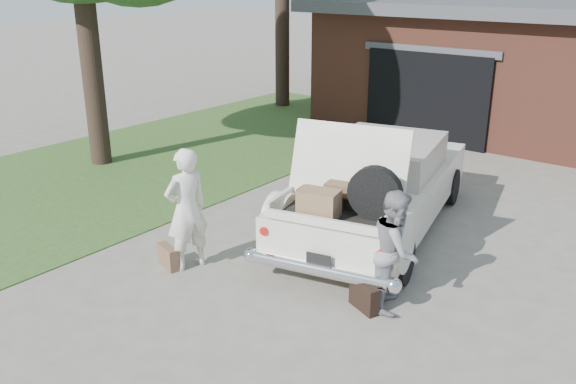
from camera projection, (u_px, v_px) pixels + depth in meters
The scene contains 8 objects.
ground at pixel (261, 278), 8.46m from camera, with size 90.00×90.00×0.00m, color gray.
grass_strip at pixel (163, 158), 13.86m from camera, with size 6.00×16.00×0.02m, color #2D4C1E.
house at pixel (576, 67), 15.80m from camera, with size 12.80×7.80×3.30m.
sedan at pixel (378, 186), 9.81m from camera, with size 3.04×5.37×2.06m.
woman_left at pixel (187, 209), 8.49m from camera, with size 0.65×0.42×1.77m, color silver.
woman_right at pixel (396, 250), 7.51m from camera, with size 0.75×0.58×1.54m, color gray.
suitcase_left at pixel (168, 257), 8.71m from camera, with size 0.42×0.13×0.32m, color brown.
suitcase_right at pixel (364, 296), 7.62m from camera, with size 0.46×0.15×0.36m, color black.
Camera 1 is at (4.95, -5.70, 4.01)m, focal length 38.00 mm.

